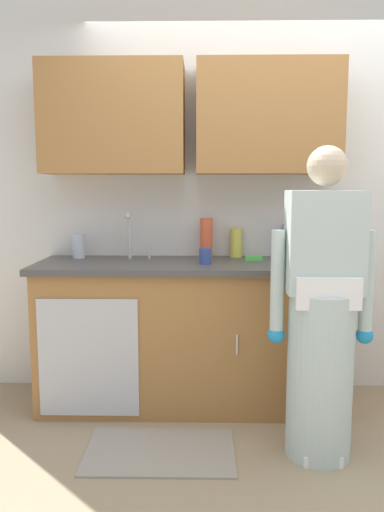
{
  "coord_description": "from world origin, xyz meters",
  "views": [
    {
      "loc": [
        -0.47,
        -2.48,
        1.42
      ],
      "look_at": [
        -0.53,
        0.55,
        1.0
      ],
      "focal_mm": 35.33,
      "sensor_mm": 36.0,
      "label": 1
    }
  ],
  "objects_px": {
    "sink": "(133,264)",
    "knife_on_counter": "(307,263)",
    "bottle_dish_liquid": "(79,246)",
    "bottle_water_tall": "(206,238)",
    "bottle_water_short": "(299,246)",
    "bottle_cleaner_spray": "(236,243)",
    "person_at_sink": "(321,328)",
    "sponge": "(254,258)",
    "bottle_soap": "(287,241)",
    "cup_by_sink": "(205,256)"
  },
  "relations": [
    {
      "from": "bottle_water_short",
      "to": "sponge",
      "type": "distance_m",
      "value": 0.32
    },
    {
      "from": "sponge",
      "to": "cup_by_sink",
      "type": "bearing_deg",
      "value": -152.45
    },
    {
      "from": "bottle_water_short",
      "to": "cup_by_sink",
      "type": "xyz_separation_m",
      "value": [
        -0.63,
        -0.24,
        -0.04
      ]
    },
    {
      "from": "person_at_sink",
      "to": "bottle_dish_liquid",
      "type": "xyz_separation_m",
      "value": [
        -1.45,
        0.82,
        0.33
      ]
    },
    {
      "from": "knife_on_counter",
      "to": "cup_by_sink",
      "type": "bearing_deg",
      "value": -98.66
    },
    {
      "from": "bottle_soap",
      "to": "cup_by_sink",
      "type": "bearing_deg",
      "value": -150.76
    },
    {
      "from": "bottle_soap",
      "to": "knife_on_counter",
      "type": "height_order",
      "value": "bottle_soap"
    },
    {
      "from": "bottle_dish_liquid",
      "to": "cup_by_sink",
      "type": "bearing_deg",
      "value": -16.46
    },
    {
      "from": "sink",
      "to": "bottle_dish_liquid",
      "type": "xyz_separation_m",
      "value": [
        -0.39,
        0.17,
        0.1
      ]
    },
    {
      "from": "sink",
      "to": "bottle_cleaner_spray",
      "type": "relative_size",
      "value": 2.55
    },
    {
      "from": "knife_on_counter",
      "to": "bottle_water_tall",
      "type": "bearing_deg",
      "value": -122.15
    },
    {
      "from": "sink",
      "to": "bottle_dish_liquid",
      "type": "bearing_deg",
      "value": 156.23
    },
    {
      "from": "sink",
      "to": "sponge",
      "type": "relative_size",
      "value": 4.55
    },
    {
      "from": "bottle_water_short",
      "to": "bottle_soap",
      "type": "relative_size",
      "value": 0.78
    },
    {
      "from": "cup_by_sink",
      "to": "knife_on_counter",
      "type": "distance_m",
      "value": 0.65
    },
    {
      "from": "person_at_sink",
      "to": "bottle_cleaner_spray",
      "type": "height_order",
      "value": "person_at_sink"
    },
    {
      "from": "sink",
      "to": "bottle_water_short",
      "type": "distance_m",
      "value": 1.11
    },
    {
      "from": "sink",
      "to": "bottle_soap",
      "type": "xyz_separation_m",
      "value": [
        1.02,
        0.23,
        0.13
      ]
    },
    {
      "from": "cup_by_sink",
      "to": "sponge",
      "type": "xyz_separation_m",
      "value": [
        0.32,
        0.17,
        -0.03
      ]
    },
    {
      "from": "bottle_water_tall",
      "to": "bottle_soap",
      "type": "bearing_deg",
      "value": 4.42
    },
    {
      "from": "sink",
      "to": "cup_by_sink",
      "type": "height_order",
      "value": "sink"
    },
    {
      "from": "bottle_cleaner_spray",
      "to": "cup_by_sink",
      "type": "xyz_separation_m",
      "value": [
        -0.21,
        -0.31,
        -0.05
      ]
    },
    {
      "from": "sponge",
      "to": "bottle_dish_liquid",
      "type": "bearing_deg",
      "value": 175.78
    },
    {
      "from": "sink",
      "to": "bottle_cleaner_spray",
      "type": "bearing_deg",
      "value": 18.95
    },
    {
      "from": "bottle_dish_liquid",
      "to": "bottle_soap",
      "type": "height_order",
      "value": "bottle_soap"
    },
    {
      "from": "bottle_dish_liquid",
      "to": "bottle_cleaner_spray",
      "type": "height_order",
      "value": "bottle_cleaner_spray"
    },
    {
      "from": "sink",
      "to": "bottle_dish_liquid",
      "type": "relative_size",
      "value": 3.03
    },
    {
      "from": "bottle_dish_liquid",
      "to": "bottle_cleaner_spray",
      "type": "relative_size",
      "value": 0.84
    },
    {
      "from": "bottle_water_tall",
      "to": "knife_on_counter",
      "type": "height_order",
      "value": "bottle_water_tall"
    },
    {
      "from": "bottle_soap",
      "to": "knife_on_counter",
      "type": "bearing_deg",
      "value": -72.89
    },
    {
      "from": "bottle_water_short",
      "to": "person_at_sink",
      "type": "bearing_deg",
      "value": -91.94
    },
    {
      "from": "sink",
      "to": "knife_on_counter",
      "type": "distance_m",
      "value": 1.11
    },
    {
      "from": "bottle_water_tall",
      "to": "knife_on_counter",
      "type": "bearing_deg",
      "value": -20.04
    },
    {
      "from": "bottle_soap",
      "to": "cup_by_sink",
      "type": "relative_size",
      "value": 2.29
    },
    {
      "from": "sink",
      "to": "knife_on_counter",
      "type": "relative_size",
      "value": 2.08
    },
    {
      "from": "bottle_dish_liquid",
      "to": "bottle_cleaner_spray",
      "type": "bearing_deg",
      "value": 3.25
    },
    {
      "from": "bottle_cleaner_spray",
      "to": "person_at_sink",
      "type": "bearing_deg",
      "value": -66.47
    },
    {
      "from": "cup_by_sink",
      "to": "bottle_soap",
      "type": "bearing_deg",
      "value": 29.24
    },
    {
      "from": "bottle_water_tall",
      "to": "bottle_cleaner_spray",
      "type": "distance_m",
      "value": 0.21
    },
    {
      "from": "sink",
      "to": "cup_by_sink",
      "type": "xyz_separation_m",
      "value": [
        0.46,
        -0.08,
        0.06
      ]
    },
    {
      "from": "bottle_water_short",
      "to": "bottle_water_tall",
      "type": "bearing_deg",
      "value": 177.12
    },
    {
      "from": "sponge",
      "to": "knife_on_counter",
      "type": "bearing_deg",
      "value": -21.42
    },
    {
      "from": "bottle_water_tall",
      "to": "sink",
      "type": "bearing_deg",
      "value": -158.16
    },
    {
      "from": "bottle_cleaner_spray",
      "to": "sponge",
      "type": "xyz_separation_m",
      "value": [
        0.11,
        -0.15,
        -0.08
      ]
    },
    {
      "from": "sink",
      "to": "bottle_cleaner_spray",
      "type": "xyz_separation_m",
      "value": [
        0.68,
        0.23,
        0.11
      ]
    },
    {
      "from": "knife_on_counter",
      "to": "person_at_sink",
      "type": "bearing_deg",
      "value": -16.29
    },
    {
      "from": "sink",
      "to": "bottle_water_tall",
      "type": "xyz_separation_m",
      "value": [
        0.47,
        0.19,
        0.15
      ]
    },
    {
      "from": "person_at_sink",
      "to": "sponge",
      "type": "xyz_separation_m",
      "value": [
        -0.28,
        0.74,
        0.26
      ]
    },
    {
      "from": "bottle_soap",
      "to": "cup_by_sink",
      "type": "height_order",
      "value": "bottle_soap"
    },
    {
      "from": "bottle_water_short",
      "to": "bottle_cleaner_spray",
      "type": "bearing_deg",
      "value": 169.78
    }
  ]
}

